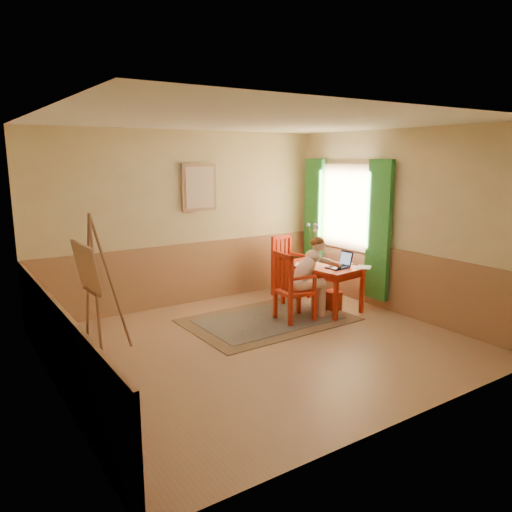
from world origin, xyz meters
TOP-DOWN VIEW (x-y plane):
  - room at (0.00, 0.00)m, footprint 5.04×4.54m
  - wainscot at (0.00, 0.80)m, footprint 5.00×4.50m
  - window at (2.42, 1.10)m, footprint 0.12×2.01m
  - wall_portrait at (0.25, 2.20)m, footprint 0.60×0.05m
  - rug at (0.61, 0.75)m, footprint 2.43×1.64m
  - table at (1.63, 0.75)m, footprint 0.87×1.28m
  - chair_left at (0.87, 0.53)m, footprint 0.50×0.48m
  - chair_back at (1.66, 1.67)m, footprint 0.52×0.54m
  - figure at (1.17, 0.51)m, footprint 0.92×0.41m
  - laptop at (1.74, 0.45)m, footprint 0.42×0.28m
  - papers at (1.80, 0.68)m, footprint 1.02×1.02m
  - vase at (1.84, 1.19)m, footprint 0.19×0.29m
  - wastebasket at (1.77, 0.61)m, footprint 0.32×0.32m
  - easel at (-1.90, 0.88)m, footprint 0.59×0.78m

SIDE VIEW (x-z plane):
  - rug at x=0.61m, z-range 0.00..0.02m
  - wastebasket at x=1.77m, z-range 0.00..0.30m
  - wainscot at x=0.00m, z-range 0.00..1.00m
  - chair_left at x=0.87m, z-range 0.00..1.04m
  - chair_back at x=1.66m, z-range 0.00..1.04m
  - table at x=1.63m, z-range 0.27..0.99m
  - figure at x=1.17m, z-range 0.06..1.30m
  - papers at x=1.80m, z-range 0.72..0.73m
  - laptop at x=1.74m, z-range 0.65..0.89m
  - vase at x=1.84m, z-range 0.69..1.29m
  - easel at x=-1.90m, z-range 0.16..1.91m
  - window at x=2.42m, z-range 0.25..2.45m
  - room at x=0.00m, z-range -0.02..2.82m
  - wall_portrait at x=0.25m, z-range 1.52..2.28m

